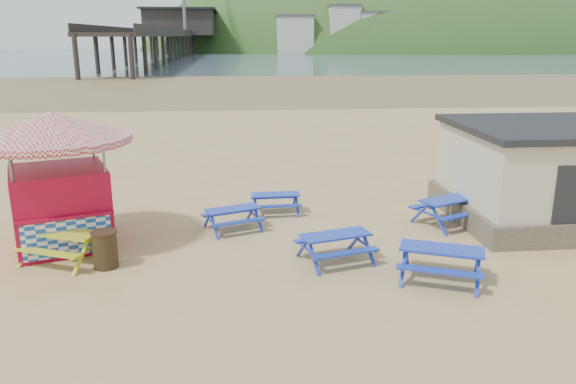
{
  "coord_description": "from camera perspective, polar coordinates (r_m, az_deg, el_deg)",
  "views": [
    {
      "loc": [
        -0.21,
        -15.72,
        5.82
      ],
      "look_at": [
        1.39,
        1.5,
        1.0
      ],
      "focal_mm": 35.0,
      "sensor_mm": 36.0,
      "label": 1
    }
  ],
  "objects": [
    {
      "name": "picnic_table_blue_f",
      "position": [
        18.67,
        23.38,
        -2.63
      ],
      "size": [
        2.28,
        2.04,
        0.8
      ],
      "rotation": [
        0.0,
        0.0,
        0.31
      ],
      "color": "#1B4AB0",
      "rests_on": "ground"
    },
    {
      "name": "picnic_table_blue_d",
      "position": [
        15.05,
        4.86,
        -5.65
      ],
      "size": [
        2.18,
        1.93,
        0.77
      ],
      "rotation": [
        0.0,
        0.0,
        0.28
      ],
      "color": "#1B4AB0",
      "rests_on": "ground"
    },
    {
      "name": "sea",
      "position": [
        185.82,
        -5.39,
        13.72
      ],
      "size": [
        400.0,
        400.0,
        0.0
      ],
      "primitive_type": "plane",
      "color": "#465865",
      "rests_on": "ground"
    },
    {
      "name": "headland_town",
      "position": [
        261.93,
        15.17,
        11.61
      ],
      "size": [
        264.0,
        144.0,
        108.0
      ],
      "color": "#2D4C1E",
      "rests_on": "ground"
    },
    {
      "name": "picnic_table_blue_a",
      "position": [
        17.49,
        -5.62,
        -2.74
      ],
      "size": [
        2.02,
        1.84,
        0.69
      ],
      "rotation": [
        0.0,
        0.0,
        0.37
      ],
      "color": "#1B4AB0",
      "rests_on": "ground"
    },
    {
      "name": "amenity_block",
      "position": [
        20.31,
        26.68,
        1.81
      ],
      "size": [
        7.4,
        5.4,
        3.15
      ],
      "color": "#665B4C",
      "rests_on": "ground"
    },
    {
      "name": "ground",
      "position": [
        16.77,
        -4.28,
        -4.79
      ],
      "size": [
        400.0,
        400.0,
        0.0
      ],
      "primitive_type": "plane",
      "color": "tan",
      "rests_on": "ground"
    },
    {
      "name": "ice_cream_kiosk",
      "position": [
        16.88,
        -22.47,
        2.77
      ],
      "size": [
        5.54,
        5.54,
        3.85
      ],
      "rotation": [
        0.0,
        0.0,
        0.36
      ],
      "color": "#A00726",
      "rests_on": "ground"
    },
    {
      "name": "picnic_table_yellow",
      "position": [
        16.15,
        -21.79,
        -5.15
      ],
      "size": [
        2.46,
        2.26,
        0.83
      ],
      "rotation": [
        0.0,
        0.0,
        -0.42
      ],
      "color": "gold",
      "rests_on": "ground"
    },
    {
      "name": "litter_bin",
      "position": [
        15.33,
        -18.09,
        -5.54
      ],
      "size": [
        0.67,
        0.67,
        0.99
      ],
      "color": "#352913",
      "rests_on": "ground"
    },
    {
      "name": "pier",
      "position": [
        194.77,
        -10.93,
        15.2
      ],
      "size": [
        24.0,
        220.0,
        39.29
      ],
      "color": "black",
      "rests_on": "ground"
    },
    {
      "name": "wet_sand",
      "position": [
        70.96,
        -5.21,
        10.81
      ],
      "size": [
        400.0,
        400.0,
        0.0
      ],
      "primitive_type": "plane",
      "color": "olive",
      "rests_on": "ground"
    },
    {
      "name": "picnic_table_blue_c",
      "position": [
        18.63,
        16.13,
        -1.88
      ],
      "size": [
        2.55,
        2.35,
        0.86
      ],
      "rotation": [
        0.0,
        0.0,
        0.43
      ],
      "color": "#1B4AB0",
      "rests_on": "ground"
    },
    {
      "name": "picnic_table_blue_e",
      "position": [
        14.4,
        15.26,
        -7.04
      ],
      "size": [
        2.47,
        2.26,
        0.84
      ],
      "rotation": [
        0.0,
        0.0,
        -0.4
      ],
      "color": "#1B4AB0",
      "rests_on": "ground"
    },
    {
      "name": "picnic_table_blue_b",
      "position": [
        19.05,
        -1.27,
        -1.16
      ],
      "size": [
        1.67,
        1.37,
        0.68
      ],
      "rotation": [
        0.0,
        0.0,
        0.04
      ],
      "color": "#1B4AB0",
      "rests_on": "ground"
    }
  ]
}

